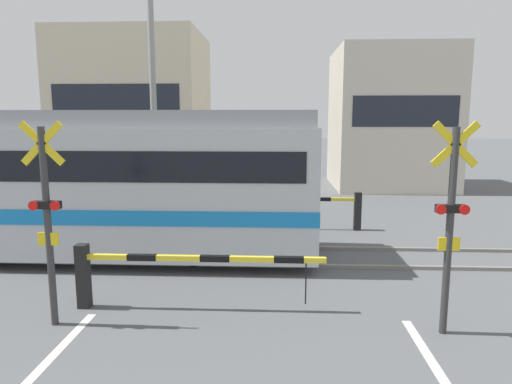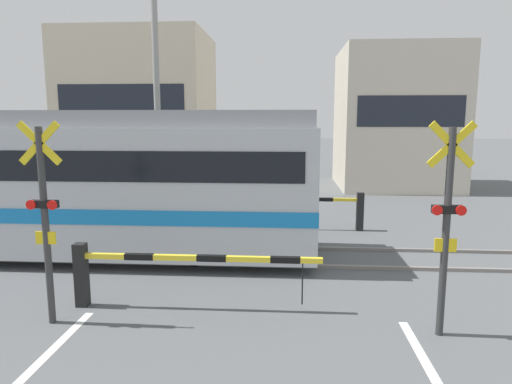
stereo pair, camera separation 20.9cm
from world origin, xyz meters
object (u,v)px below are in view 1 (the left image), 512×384
at_px(pedestrian, 253,183).
at_px(crossing_signal_right, 450,220).
at_px(crossing_barrier_near, 148,267).
at_px(commuter_train, 13,179).
at_px(crossing_signal_left, 47,215).
at_px(crossing_barrier_far, 319,205).

bearing_deg(pedestrian, crossing_signal_right, -70.62).
bearing_deg(crossing_barrier_near, commuter_train, 143.29).
distance_m(commuter_train, crossing_signal_right, 9.65).
bearing_deg(pedestrian, commuter_train, -131.67).
bearing_deg(crossing_barrier_near, crossing_signal_right, -8.17).
bearing_deg(crossing_signal_left, crossing_barrier_near, 27.02).
xyz_separation_m(crossing_signal_right, pedestrian, (-3.46, 9.85, -0.87)).
xyz_separation_m(commuter_train, pedestrian, (5.43, 6.10, -0.92)).
height_order(crossing_barrier_far, crossing_signal_right, crossing_signal_right).
bearing_deg(commuter_train, crossing_barrier_far, 20.66).
relative_size(crossing_barrier_near, crossing_signal_right, 1.32).
bearing_deg(crossing_barrier_near, crossing_signal_left, -152.98).
xyz_separation_m(crossing_barrier_far, crossing_signal_left, (-4.78, -6.60, 1.04)).
bearing_deg(commuter_train, crossing_signal_left, -53.64).
bearing_deg(crossing_signal_left, commuter_train, 126.36).
xyz_separation_m(crossing_barrier_near, pedestrian, (1.32, 9.16, 0.17)).
bearing_deg(commuter_train, pedestrian, 48.33).
xyz_separation_m(crossing_barrier_far, pedestrian, (-2.12, 3.25, 0.17)).
height_order(crossing_signal_left, crossing_signal_right, same).
height_order(crossing_barrier_near, crossing_signal_left, crossing_signal_left).
bearing_deg(crossing_signal_right, crossing_signal_left, 180.00).
bearing_deg(crossing_barrier_far, commuter_train, -159.34).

